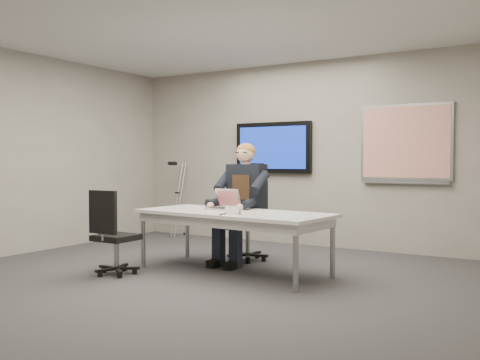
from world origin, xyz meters
The scene contains 14 objects.
floor centered at (0.00, 0.00, 0.00)m, with size 6.00×6.00×0.02m, color #343436.
ceiling centered at (0.00, 0.00, 2.80)m, with size 6.00×6.00×0.02m, color silver.
wall_back centered at (0.00, 3.00, 1.40)m, with size 6.00×0.02×2.80m, color gray.
wall_left centered at (-3.00, 0.00, 1.40)m, with size 0.02×6.00×2.80m, color gray.
conference_table centered at (0.17, 0.70, 0.63)m, with size 2.36×1.15×0.71m.
tv_display centered at (-0.50, 2.95, 1.50)m, with size 1.30×0.09×0.80m.
whiteboard centered at (1.55, 2.97, 1.53)m, with size 1.25×0.08×1.10m.
office_chair_far centered at (-0.08, 1.47, 0.32)m, with size 0.59×0.59×1.03m.
office_chair_near centered at (-0.90, -0.13, 0.30)m, with size 0.46×0.46×0.97m.
seated_person centered at (-0.07, 1.20, 0.61)m, with size 0.49×0.83×1.52m.
crutch centered at (-2.23, 2.76, 0.66)m, with size 0.18×0.41×1.31m, color #9B9EA2, non-canonical shape.
laptop centered at (-0.10, 0.92, 0.77)m, with size 0.35×0.33×0.24m.
name_tent centered at (0.33, 0.43, 0.75)m, with size 0.22×0.06×0.09m, color silver, non-canonical shape.
pen centered at (0.26, 0.34, 0.71)m, with size 0.01×0.01×0.15m, color black.
Camera 1 is at (3.43, -4.51, 1.29)m, focal length 40.00 mm.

